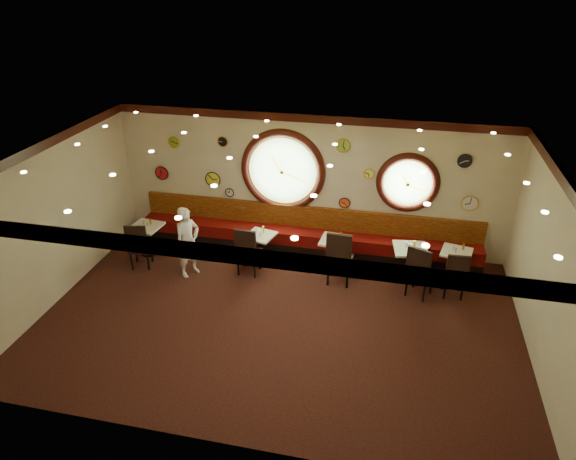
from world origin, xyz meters
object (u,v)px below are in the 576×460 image
at_px(chair_d, 419,269).
at_px(condiment_b_pepper, 260,234).
at_px(chair_b, 247,248).
at_px(chair_c, 339,255).
at_px(condiment_a_pepper, 147,224).
at_px(condiment_c_pepper, 336,238).
at_px(table_d, 409,259).
at_px(condiment_d_pepper, 411,246).
at_px(condiment_e_bottle, 463,246).
at_px(condiment_a_salt, 143,223).
at_px(condiment_d_bottle, 415,244).
at_px(condiment_a_bottle, 150,222).
at_px(table_a, 147,236).
at_px(condiment_b_bottle, 263,230).
at_px(waiter, 188,242).
at_px(condiment_c_salt, 331,237).
at_px(chair_e, 456,273).
at_px(condiment_b_salt, 256,231).
at_px(chair_a, 138,243).
at_px(condiment_e_pepper, 456,250).
at_px(condiment_d_salt, 407,245).
at_px(table_c, 335,250).
at_px(condiment_c_bottle, 341,236).
at_px(table_b, 261,244).
at_px(table_e, 455,262).
at_px(condiment_e_salt, 454,249).

xyz_separation_m(chair_d, condiment_b_pepper, (-3.46, 0.69, 0.05)).
bearing_deg(chair_b, chair_c, 4.38).
bearing_deg(condiment_a_pepper, condiment_c_pepper, 3.95).
relative_size(chair_b, chair_c, 0.91).
bearing_deg(table_d, condiment_d_pepper, 129.17).
distance_m(chair_d, condiment_e_bottle, 1.33).
distance_m(condiment_a_salt, condiment_d_bottle, 6.09).
height_order(table_d, chair_c, chair_c).
distance_m(condiment_a_salt, condiment_a_bottle, 0.16).
xyz_separation_m(table_a, condiment_b_bottle, (2.69, 0.37, 0.28)).
bearing_deg(condiment_a_salt, condiment_c_pepper, 3.36).
bearing_deg(condiment_a_salt, waiter, -26.19).
bearing_deg(condiment_e_bottle, condiment_c_salt, -176.09).
height_order(chair_e, condiment_b_salt, chair_e).
bearing_deg(condiment_b_pepper, chair_b, -102.20).
bearing_deg(chair_b, chair_a, -171.10).
height_order(condiment_b_salt, waiter, waiter).
bearing_deg(condiment_e_pepper, chair_b, -170.28).
xyz_separation_m(condiment_c_salt, condiment_d_salt, (1.62, -0.10, 0.06)).
relative_size(table_c, condiment_d_bottle, 4.79).
relative_size(table_c, condiment_b_salt, 7.51).
distance_m(condiment_c_salt, condiment_c_bottle, 0.22).
xyz_separation_m(condiment_b_salt, condiment_c_bottle, (1.91, 0.00, 0.08)).
bearing_deg(condiment_b_salt, condiment_a_pepper, -172.37).
distance_m(chair_c, condiment_d_pepper, 1.53).
xyz_separation_m(chair_d, condiment_c_bottle, (-1.67, 0.81, 0.12)).
bearing_deg(table_a, condiment_e_pepper, 2.87).
relative_size(table_d, chair_a, 1.14).
height_order(condiment_b_bottle, condiment_d_bottle, condiment_d_bottle).
height_order(chair_d, condiment_a_bottle, chair_d).
height_order(table_b, chair_a, chair_a).
bearing_deg(chair_e, condiment_c_bottle, 161.40).
bearing_deg(chair_b, condiment_c_pepper, 24.08).
bearing_deg(chair_d, condiment_b_pepper, -167.76).
xyz_separation_m(table_a, chair_d, (6.12, -0.47, 0.21)).
bearing_deg(condiment_d_salt, condiment_a_bottle, -178.87).
bearing_deg(table_a, condiment_d_salt, 2.05).
bearing_deg(table_a, condiment_b_bottle, 7.76).
distance_m(condiment_c_salt, condiment_b_pepper, 1.57).
relative_size(condiment_c_bottle, condiment_e_bottle, 1.13).
distance_m(chair_e, condiment_b_salt, 4.36).
height_order(condiment_d_bottle, waiter, waiter).
bearing_deg(table_e, condiment_b_bottle, -179.60).
relative_size(condiment_c_salt, condiment_e_salt, 1.20).
bearing_deg(condiment_a_pepper, condiment_b_pepper, 4.58).
relative_size(chair_e, condiment_e_salt, 6.85).
bearing_deg(condiment_c_pepper, condiment_d_pepper, -4.14).
distance_m(condiment_b_salt, condiment_a_bottle, 2.47).
height_order(chair_c, condiment_b_pepper, chair_c).
distance_m(table_d, condiment_d_pepper, 0.33).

